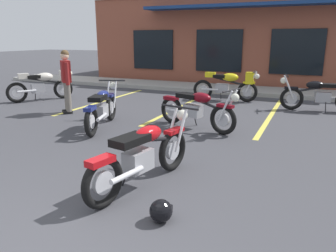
% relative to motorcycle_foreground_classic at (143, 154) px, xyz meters
% --- Properties ---
extents(ground_plane, '(80.00, 80.00, 0.00)m').
position_rel_motorcycle_foreground_classic_xyz_m(ground_plane, '(-0.26, 1.48, -0.46)').
color(ground_plane, '#3D3D42').
extents(sidewalk_kerb, '(22.00, 1.80, 0.14)m').
position_rel_motorcycle_foreground_classic_xyz_m(sidewalk_kerb, '(-0.26, 8.76, -0.39)').
color(sidewalk_kerb, '#A8A59E').
rests_on(sidewalk_kerb, ground_plane).
extents(brick_storefront_building, '(15.17, 6.94, 3.96)m').
position_rel_motorcycle_foreground_classic_xyz_m(brick_storefront_building, '(-0.25, 13.04, 1.52)').
color(brick_storefront_building, brown).
rests_on(brick_storefront_building, ground_plane).
extents(painted_stall_lines, '(7.92, 4.80, 0.01)m').
position_rel_motorcycle_foreground_classic_xyz_m(painted_stall_lines, '(-0.26, 5.16, -0.46)').
color(painted_stall_lines, '#DBCC4C').
rests_on(painted_stall_lines, ground_plane).
extents(motorcycle_foreground_classic, '(0.78, 2.09, 0.98)m').
position_rel_motorcycle_foreground_classic_xyz_m(motorcycle_foreground_classic, '(0.00, 0.00, 0.00)').
color(motorcycle_foreground_classic, black).
rests_on(motorcycle_foreground_classic, ground_plane).
extents(motorcycle_red_sportbike, '(2.10, 0.78, 0.98)m').
position_rel_motorcycle_foreground_classic_xyz_m(motorcycle_red_sportbike, '(2.15, 6.24, 0.00)').
color(motorcycle_red_sportbike, black).
rests_on(motorcycle_red_sportbike, ground_plane).
extents(motorcycle_silver_naked, '(2.11, 0.66, 0.98)m').
position_rel_motorcycle_foreground_classic_xyz_m(motorcycle_silver_naked, '(-0.51, 6.76, 0.07)').
color(motorcycle_silver_naked, black).
rests_on(motorcycle_silver_naked, ground_plane).
extents(motorcycle_blue_standard, '(0.97, 2.05, 0.98)m').
position_rel_motorcycle_foreground_classic_xyz_m(motorcycle_blue_standard, '(-2.30, 2.35, 0.00)').
color(motorcycle_blue_standard, black).
rests_on(motorcycle_blue_standard, ground_plane).
extents(motorcycle_green_cafe_racer, '(2.04, 0.98, 0.98)m').
position_rel_motorcycle_foreground_classic_xyz_m(motorcycle_green_cafe_racer, '(-0.32, 3.11, 0.00)').
color(motorcycle_green_cafe_racer, black).
rests_on(motorcycle_green_cafe_racer, ground_plane).
extents(motorcycle_orange_scrambler, '(1.39, 1.85, 0.98)m').
position_rel_motorcycle_foreground_classic_xyz_m(motorcycle_orange_scrambler, '(-6.00, 4.45, 0.07)').
color(motorcycle_orange_scrambler, black).
rests_on(motorcycle_orange_scrambler, ground_plane).
extents(person_near_building, '(0.51, 0.48, 1.68)m').
position_rel_motorcycle_foreground_classic_xyz_m(person_near_building, '(-4.01, 3.24, 0.49)').
color(person_near_building, black).
rests_on(person_near_building, ground_plane).
extents(helmet_on_pavement, '(0.26, 0.26, 0.26)m').
position_rel_motorcycle_foreground_classic_xyz_m(helmet_on_pavement, '(0.61, -0.74, -0.33)').
color(helmet_on_pavement, black).
rests_on(helmet_on_pavement, ground_plane).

